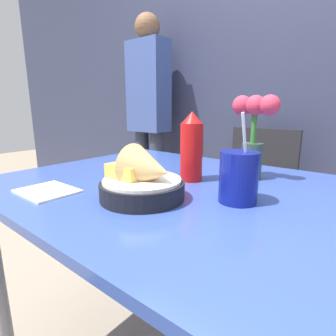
# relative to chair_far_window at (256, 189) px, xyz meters

# --- Properties ---
(wall_window) EXTENTS (7.00, 0.06, 2.60)m
(wall_window) POSITION_rel_chair_far_window_xyz_m (0.05, 0.31, 0.78)
(wall_window) COLOR #2D334C
(wall_window) RESTS_ON ground_plane
(dining_table) EXTENTS (1.13, 0.88, 0.76)m
(dining_table) POSITION_rel_chair_far_window_xyz_m (0.05, -0.86, 0.14)
(dining_table) COLOR #334C9E
(dining_table) RESTS_ON ground_plane
(chair_far_window) EXTENTS (0.40, 0.40, 0.88)m
(chair_far_window) POSITION_rel_chair_far_window_xyz_m (0.00, 0.00, 0.00)
(chair_far_window) COLOR black
(chair_far_window) RESTS_ON ground_plane
(food_basket) EXTENTS (0.22, 0.22, 0.14)m
(food_basket) POSITION_rel_chair_far_window_xyz_m (0.08, -1.03, 0.29)
(food_basket) COLOR black
(food_basket) RESTS_ON dining_table
(ketchup_bottle) EXTENTS (0.07, 0.07, 0.22)m
(ketchup_bottle) POSITION_rel_chair_far_window_xyz_m (0.07, -0.80, 0.35)
(ketchup_bottle) COLOR red
(ketchup_bottle) RESTS_ON dining_table
(drink_cup) EXTENTS (0.10, 0.10, 0.22)m
(drink_cup) POSITION_rel_chair_far_window_xyz_m (0.27, -0.90, 0.30)
(drink_cup) COLOR navy
(drink_cup) RESTS_ON dining_table
(flower_vase) EXTENTS (0.15, 0.07, 0.27)m
(flower_vase) POSITION_rel_chair_far_window_xyz_m (0.21, -0.66, 0.41)
(flower_vase) COLOR #2D4738
(flower_vase) RESTS_ON dining_table
(napkin) EXTENTS (0.16, 0.13, 0.01)m
(napkin) POSITION_rel_chair_far_window_xyz_m (-0.18, -1.16, 0.25)
(napkin) COLOR white
(napkin) RESTS_ON dining_table
(person_standing) EXTENTS (0.32, 0.19, 1.67)m
(person_standing) POSITION_rel_chair_far_window_xyz_m (-0.91, 0.05, 0.45)
(person_standing) COLOR #2D3347
(person_standing) RESTS_ON ground_plane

